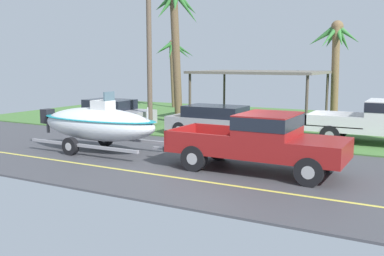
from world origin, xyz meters
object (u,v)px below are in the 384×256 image
(parked_sedan_far, at_px, (112,113))
(palm_tree_mid, at_px, (173,56))
(palm_tree_near_left, at_px, (176,26))
(carport_awning, at_px, (260,73))
(parked_sedan_near, at_px, (219,122))
(utility_pole, at_px, (149,42))
(boat_on_trailer, at_px, (98,124))
(pickup_truck_towing, at_px, (267,139))
(palm_tree_near_right, at_px, (335,49))

(parked_sedan_far, relative_size, palm_tree_mid, 0.88)
(palm_tree_near_left, relative_size, palm_tree_mid, 1.46)
(parked_sedan_far, height_order, carport_awning, carport_awning)
(parked_sedan_far, bearing_deg, parked_sedan_near, -3.48)
(parked_sedan_far, distance_m, utility_pole, 4.53)
(carport_awning, relative_size, palm_tree_near_left, 0.97)
(boat_on_trailer, height_order, palm_tree_near_left, palm_tree_near_left)
(pickup_truck_towing, bearing_deg, parked_sedan_near, 127.87)
(boat_on_trailer, distance_m, palm_tree_mid, 16.22)
(boat_on_trailer, relative_size, parked_sedan_near, 1.29)
(palm_tree_near_left, height_order, utility_pole, utility_pole)
(parked_sedan_near, bearing_deg, palm_tree_mid, 130.46)
(palm_tree_mid, bearing_deg, parked_sedan_far, -78.42)
(utility_pole, bearing_deg, palm_tree_near_left, 91.21)
(palm_tree_near_left, height_order, palm_tree_mid, palm_tree_near_left)
(carport_awning, distance_m, palm_tree_near_right, 4.41)
(parked_sedan_near, xyz_separation_m, utility_pole, (-3.64, -0.10, 3.59))
(palm_tree_mid, bearing_deg, boat_on_trailer, -68.87)
(carport_awning, distance_m, utility_pole, 6.98)
(parked_sedan_far, bearing_deg, boat_on_trailer, -55.54)
(parked_sedan_far, bearing_deg, pickup_truck_towing, -28.35)
(carport_awning, relative_size, palm_tree_mid, 1.41)
(carport_awning, bearing_deg, pickup_truck_towing, -68.75)
(pickup_truck_towing, distance_m, palm_tree_mid, 19.54)
(boat_on_trailer, xyz_separation_m, parked_sedan_near, (2.49, 5.24, -0.38))
(parked_sedan_near, bearing_deg, palm_tree_near_right, 67.40)
(palm_tree_near_right, bearing_deg, palm_tree_near_left, -141.61)
(pickup_truck_towing, relative_size, parked_sedan_near, 1.18)
(parked_sedan_far, bearing_deg, carport_awning, 41.28)
(parked_sedan_far, distance_m, palm_tree_mid, 9.98)
(boat_on_trailer, bearing_deg, palm_tree_near_right, 66.27)
(palm_tree_near_left, xyz_separation_m, palm_tree_near_right, (7.03, 5.57, -1.14))
(boat_on_trailer, distance_m, palm_tree_near_left, 8.82)
(parked_sedan_far, height_order, palm_tree_near_left, palm_tree_near_left)
(pickup_truck_towing, bearing_deg, carport_awning, 111.25)
(parked_sedan_near, distance_m, parked_sedan_far, 6.36)
(palm_tree_mid, distance_m, utility_pole, 10.82)
(palm_tree_near_left, xyz_separation_m, utility_pole, (0.05, -2.55, -0.94))
(palm_tree_near_left, bearing_deg, boat_on_trailer, -81.12)
(palm_tree_near_left, bearing_deg, pickup_truck_towing, -44.72)
(utility_pole, bearing_deg, parked_sedan_near, 1.55)
(parked_sedan_near, bearing_deg, pickup_truck_towing, -52.13)
(parked_sedan_near, xyz_separation_m, carport_awning, (-0.21, 5.78, 2.03))
(parked_sedan_far, distance_m, palm_tree_near_right, 12.79)
(utility_pole, bearing_deg, carport_awning, 59.73)
(carport_awning, height_order, palm_tree_mid, palm_tree_mid)
(parked_sedan_near, height_order, palm_tree_mid, palm_tree_mid)
(palm_tree_near_left, bearing_deg, parked_sedan_near, -33.59)
(carport_awning, relative_size, utility_pole, 0.84)
(parked_sedan_far, height_order, palm_tree_near_right, palm_tree_near_right)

